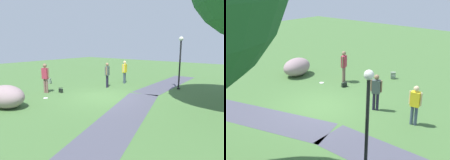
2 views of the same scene
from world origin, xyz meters
TOP-DOWN VIEW (x-y plane):
  - ground_plane at (0.00, 0.00)m, footprint 48.00×48.00m
  - footpath_segment_near at (-6.00, 1.39)m, footprint 8.04×1.93m
  - footpath_segment_mid at (1.83, 2.65)m, footprint 8.16×3.98m
  - lamp_post at (-4.57, 2.66)m, footprint 0.28×0.28m
  - lawn_boulder at (4.24, -2.37)m, footprint 1.63×2.15m
  - woman_with_handbag at (1.36, -3.42)m, footprint 0.35×0.49m
  - man_near_boulder at (-2.17, -1.45)m, footprint 0.48×0.37m
  - passerby_on_path at (-4.11, -1.32)m, footprint 0.51×0.31m
  - handbag_on_grass at (0.77, -2.76)m, footprint 0.30×0.33m
  - spare_backpack_on_lawn at (-0.55, -5.73)m, footprint 0.34×0.35m
  - frisbee_on_grass at (2.14, -2.37)m, footprint 0.25×0.25m

SIDE VIEW (x-z plane):
  - ground_plane at x=0.00m, z-range 0.00..0.00m
  - footpath_segment_near at x=-6.00m, z-range 0.00..0.01m
  - footpath_segment_mid at x=1.83m, z-range 0.00..0.01m
  - frisbee_on_grass at x=2.14m, z-range 0.00..0.02m
  - handbag_on_grass at x=0.77m, z-range -0.01..0.29m
  - spare_backpack_on_lawn at x=-0.55m, z-range -0.01..0.39m
  - lawn_boulder at x=4.24m, z-range 0.00..1.08m
  - passerby_on_path at x=-4.11m, z-range 0.14..1.83m
  - man_near_boulder at x=-2.17m, z-range 0.14..1.83m
  - woman_with_handbag at x=1.36m, z-range 0.15..1.95m
  - lamp_post at x=-4.57m, z-range 0.41..3.82m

